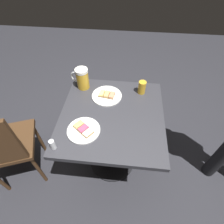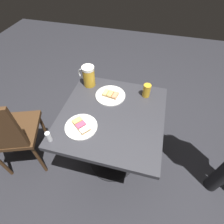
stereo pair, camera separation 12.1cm
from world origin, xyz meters
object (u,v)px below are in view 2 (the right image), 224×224
Objects in this scene: plate_far at (110,95)px; cafe_chair at (9,133)px; plate_near at (81,126)px; beer_glass_small at (147,91)px; salt_shaker at (49,137)px; beer_mug at (88,76)px.

plate_far is 0.26× the size of cafe_chair.
plate_near is 0.36m from plate_far.
plate_far is 2.22× the size of beer_glass_small.
plate_far is 0.84m from cafe_chair.
beer_glass_small reaches higher than salt_shaker.
plate_near is 0.21m from salt_shaker.
beer_mug reaches higher than beer_glass_small.
salt_shaker reaches higher than plate_near.
plate_near is 3.00× the size of salt_shaker.
plate_near is 2.07× the size of beer_glass_small.
beer_mug reaches higher than salt_shaker.
salt_shaker is (0.15, 0.14, 0.03)m from plate_near.
plate_far is 0.55m from salt_shaker.
beer_glass_small is 0.76m from salt_shaker.
plate_near is 0.24× the size of cafe_chair.
plate_near and plate_far have the same top height.
plate_far is 0.24m from beer_mug.
plate_far is (-0.11, -0.34, -0.00)m from plate_near.
cafe_chair reaches higher than plate_near.
plate_near is 0.64m from cafe_chair.
cafe_chair is (0.60, 0.07, -0.20)m from plate_near.
cafe_chair is at bearing 6.37° from plate_near.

